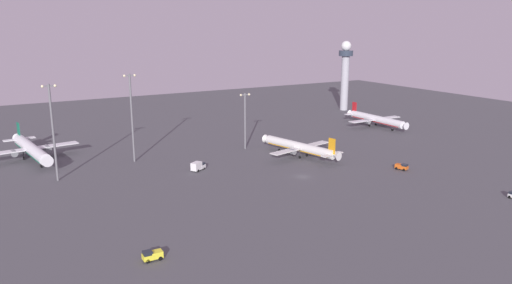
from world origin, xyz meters
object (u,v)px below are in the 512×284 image
baggage_tractor (152,255)px  apron_light_central (132,113)px  cargo_loader (402,167)px  catering_truck (198,166)px  airplane_mid_apron (300,147)px  airplane_far_stand (376,119)px  apron_light_east (245,117)px  control_tower (345,71)px  airplane_taxiway_distant (31,149)px  apron_light_west (53,127)px

baggage_tractor → apron_light_central: 80.59m
cargo_loader → baggage_tractor: (-94.15, -21.07, 0.00)m
catering_truck → apron_light_central: (-15.33, 21.70, 16.01)m
airplane_mid_apron → airplane_far_stand: 68.37m
cargo_loader → catering_truck: (-60.05, 33.86, 0.40)m
cargo_loader → apron_light_east: size_ratio=0.21×
airplane_mid_apron → catering_truck: airplane_mid_apron is taller
control_tower → airplane_taxiway_distant: (-168.10, -26.96, -18.38)m
airplane_mid_apron → cargo_loader: size_ratio=8.08×
airplane_taxiway_distant → catering_truck: 63.43m
control_tower → airplane_mid_apron: bearing=-138.4°
airplane_mid_apron → apron_light_central: size_ratio=1.17×
apron_light_east → baggage_tractor: bearing=-130.4°
airplane_mid_apron → baggage_tractor: 90.85m
airplane_mid_apron → apron_light_central: (-55.34, 24.13, 14.00)m
airplane_taxiway_distant → cargo_loader: (107.10, -76.32, -3.01)m
cargo_loader → baggage_tractor: size_ratio=1.09×
control_tower → airplane_taxiway_distant: bearing=-170.9°
airplane_mid_apron → apron_light_east: 25.43m
control_tower → cargo_loader: size_ratio=8.59×
control_tower → airplane_taxiway_distant: size_ratio=0.91×
airplane_mid_apron → airplane_far_stand: bearing=10.5°
airplane_mid_apron → airplane_far_stand: (62.94, 26.69, 0.14)m
control_tower → apron_light_central: 144.58m
airplane_taxiway_distant → apron_light_west: size_ratio=1.42×
apron_light_west → airplane_taxiway_distant: bearing=98.2°
catering_truck → apron_light_central: apron_light_central is taller
airplane_mid_apron → baggage_tractor: bearing=-157.2°
airplane_mid_apron → cargo_loader: airplane_mid_apron is taller
airplane_far_stand → apron_light_east: bearing=4.8°
cargo_loader → baggage_tractor: 96.48m
cargo_loader → apron_light_west: (-102.73, 45.96, 15.94)m
apron_light_west → apron_light_central: size_ratio=0.97×
cargo_loader → airplane_mid_apron: bearing=-76.2°
apron_light_west → apron_light_central: (27.35, 9.60, 0.48)m
airplane_far_stand → apron_light_west: size_ratio=1.26×
apron_light_east → apron_light_west: apron_light_west is taller
airplane_far_stand → baggage_tractor: airplane_far_stand is taller
catering_truck → apron_light_east: apron_light_east is taller
airplane_mid_apron → airplane_taxiway_distant: bearing=140.2°
airplane_far_stand → catering_truck: (-102.95, -24.26, -2.15)m
apron_light_west → apron_light_east: bearing=4.8°
airplane_mid_apron → baggage_tractor: airplane_mid_apron is taller
airplane_taxiway_distant → baggage_tractor: (12.94, -97.39, -3.01)m
baggage_tractor → apron_light_west: size_ratio=0.14×
apron_light_east → apron_light_west: (-70.69, -5.89, 4.26)m
catering_truck → airplane_far_stand: bearing=71.4°
apron_light_west → airplane_mid_apron: bearing=-10.0°
airplane_taxiway_distant → baggage_tractor: airplane_taxiway_distant is taller
control_tower → apron_light_central: size_ratio=1.25×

